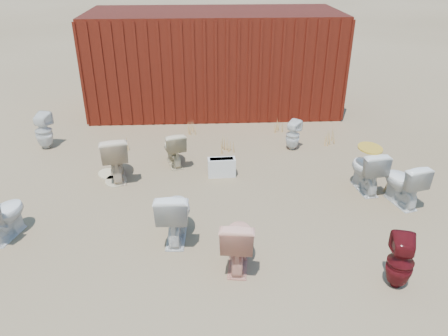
{
  "coord_description": "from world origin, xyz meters",
  "views": [
    {
      "loc": [
        -0.33,
        -5.71,
        3.78
      ],
      "look_at": [
        0.0,
        0.6,
        0.55
      ],
      "focal_mm": 35.0,
      "sensor_mm": 36.0,
      "label": 1
    }
  ],
  "objects_px": {
    "toilet_back_beige_right": "(174,148)",
    "toilet_back_a": "(44,131)",
    "toilet_front_pink": "(238,241)",
    "toilet_front_e": "(403,183)",
    "loose_tank": "(222,167)",
    "toilet_back_beige_left": "(115,157)",
    "toilet_front_c": "(175,213)",
    "shipping_container": "(214,61)",
    "toilet_back_yellowlid": "(367,170)",
    "toilet_front_maroon": "(400,262)",
    "toilet_back_e": "(293,135)",
    "toilet_front_a": "(3,215)"
  },
  "relations": [
    {
      "from": "toilet_back_beige_right",
      "to": "toilet_back_a",
      "type": "bearing_deg",
      "value": -34.05
    },
    {
      "from": "toilet_front_pink",
      "to": "toilet_front_e",
      "type": "height_order",
      "value": "toilet_front_pink"
    },
    {
      "from": "loose_tank",
      "to": "toilet_back_beige_right",
      "type": "bearing_deg",
      "value": 146.9
    },
    {
      "from": "toilet_back_beige_left",
      "to": "toilet_front_c",
      "type": "bearing_deg",
      "value": 109.65
    },
    {
      "from": "shipping_container",
      "to": "loose_tank",
      "type": "distance_m",
      "value": 3.97
    },
    {
      "from": "toilet_back_beige_left",
      "to": "toilet_back_yellowlid",
      "type": "distance_m",
      "value": 4.39
    },
    {
      "from": "toilet_back_beige_left",
      "to": "toilet_back_yellowlid",
      "type": "relative_size",
      "value": 1.09
    },
    {
      "from": "toilet_back_a",
      "to": "toilet_front_maroon",
      "type": "bearing_deg",
      "value": 154.4
    },
    {
      "from": "toilet_front_c",
      "to": "toilet_back_a",
      "type": "relative_size",
      "value": 1.09
    },
    {
      "from": "shipping_container",
      "to": "toilet_back_beige_right",
      "type": "xyz_separation_m",
      "value": [
        -0.89,
        -3.31,
        -0.85
      ]
    },
    {
      "from": "shipping_container",
      "to": "toilet_back_yellowlid",
      "type": "height_order",
      "value": "shipping_container"
    },
    {
      "from": "toilet_front_e",
      "to": "toilet_back_beige_right",
      "type": "bearing_deg",
      "value": -38.56
    },
    {
      "from": "toilet_front_c",
      "to": "loose_tank",
      "type": "distance_m",
      "value": 2.03
    },
    {
      "from": "toilet_back_a",
      "to": "toilet_back_e",
      "type": "height_order",
      "value": "toilet_back_a"
    },
    {
      "from": "toilet_front_pink",
      "to": "loose_tank",
      "type": "bearing_deg",
      "value": -80.18
    },
    {
      "from": "shipping_container",
      "to": "toilet_back_e",
      "type": "relative_size",
      "value": 9.59
    },
    {
      "from": "toilet_back_a",
      "to": "loose_tank",
      "type": "distance_m",
      "value": 3.88
    },
    {
      "from": "toilet_back_e",
      "to": "loose_tank",
      "type": "distance_m",
      "value": 1.88
    },
    {
      "from": "shipping_container",
      "to": "toilet_front_a",
      "type": "distance_m",
      "value": 6.45
    },
    {
      "from": "toilet_front_a",
      "to": "toilet_back_e",
      "type": "distance_m",
      "value": 5.48
    },
    {
      "from": "toilet_front_maroon",
      "to": "loose_tank",
      "type": "height_order",
      "value": "toilet_front_maroon"
    },
    {
      "from": "toilet_front_a",
      "to": "toilet_back_e",
      "type": "height_order",
      "value": "toilet_front_a"
    },
    {
      "from": "toilet_front_maroon",
      "to": "toilet_front_e",
      "type": "xyz_separation_m",
      "value": [
        0.84,
        1.91,
        0.02
      ]
    },
    {
      "from": "toilet_front_a",
      "to": "toilet_back_beige_left",
      "type": "relative_size",
      "value": 0.86
    },
    {
      "from": "toilet_front_maroon",
      "to": "loose_tank",
      "type": "distance_m",
      "value": 3.63
    },
    {
      "from": "toilet_front_maroon",
      "to": "toilet_back_beige_left",
      "type": "height_order",
      "value": "toilet_back_beige_left"
    },
    {
      "from": "toilet_back_beige_left",
      "to": "toilet_back_e",
      "type": "height_order",
      "value": "toilet_back_beige_left"
    },
    {
      "from": "toilet_back_beige_left",
      "to": "toilet_front_a",
      "type": "bearing_deg",
      "value": 41.29
    },
    {
      "from": "toilet_front_c",
      "to": "loose_tank",
      "type": "bearing_deg",
      "value": -108.93
    },
    {
      "from": "toilet_front_pink",
      "to": "toilet_back_a",
      "type": "distance_m",
      "value": 5.4
    },
    {
      "from": "shipping_container",
      "to": "toilet_front_pink",
      "type": "xyz_separation_m",
      "value": [
        0.09,
        -6.35,
        -0.81
      ]
    },
    {
      "from": "toilet_front_pink",
      "to": "toilet_back_yellowlid",
      "type": "xyz_separation_m",
      "value": [
        2.35,
        1.88,
        0.0
      ]
    },
    {
      "from": "toilet_front_c",
      "to": "toilet_back_beige_right",
      "type": "xyz_separation_m",
      "value": [
        -0.14,
        2.39,
        -0.07
      ]
    },
    {
      "from": "shipping_container",
      "to": "toilet_front_pink",
      "type": "distance_m",
      "value": 6.4
    },
    {
      "from": "toilet_back_beige_left",
      "to": "toilet_back_a",
      "type": "bearing_deg",
      "value": -51.43
    },
    {
      "from": "toilet_front_a",
      "to": "toilet_front_pink",
      "type": "bearing_deg",
      "value": -178.29
    },
    {
      "from": "shipping_container",
      "to": "toilet_back_a",
      "type": "height_order",
      "value": "shipping_container"
    },
    {
      "from": "shipping_container",
      "to": "toilet_back_e",
      "type": "distance_m",
      "value": 3.24
    },
    {
      "from": "toilet_front_c",
      "to": "toilet_back_beige_left",
      "type": "xyz_separation_m",
      "value": [
        -1.15,
        1.89,
        0.01
      ]
    },
    {
      "from": "shipping_container",
      "to": "toilet_front_maroon",
      "type": "distance_m",
      "value": 7.19
    },
    {
      "from": "toilet_front_maroon",
      "to": "loose_tank",
      "type": "relative_size",
      "value": 1.43
    },
    {
      "from": "toilet_front_e",
      "to": "toilet_back_a",
      "type": "xyz_separation_m",
      "value": [
        -6.47,
        2.53,
        -0.0
      ]
    },
    {
      "from": "toilet_front_c",
      "to": "toilet_back_e",
      "type": "relative_size",
      "value": 1.32
    },
    {
      "from": "toilet_front_maroon",
      "to": "toilet_back_e",
      "type": "distance_m",
      "value": 4.14
    },
    {
      "from": "toilet_front_c",
      "to": "toilet_back_beige_left",
      "type": "bearing_deg",
      "value": -55.65
    },
    {
      "from": "toilet_front_a",
      "to": "toilet_front_maroon",
      "type": "bearing_deg",
      "value": -178.42
    },
    {
      "from": "shipping_container",
      "to": "toilet_back_yellowlid",
      "type": "relative_size",
      "value": 7.72
    },
    {
      "from": "toilet_front_maroon",
      "to": "toilet_back_yellowlid",
      "type": "distance_m",
      "value": 2.41
    },
    {
      "from": "toilet_front_a",
      "to": "toilet_back_e",
      "type": "relative_size",
      "value": 1.17
    },
    {
      "from": "toilet_front_pink",
      "to": "toilet_back_e",
      "type": "distance_m",
      "value": 3.89
    }
  ]
}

